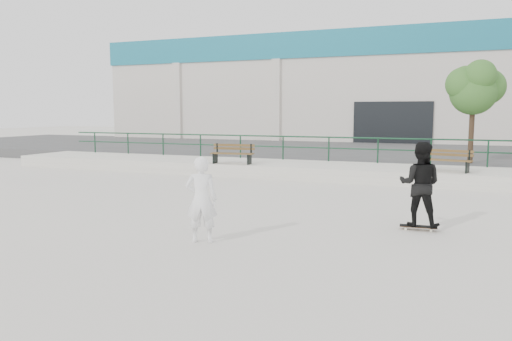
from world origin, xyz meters
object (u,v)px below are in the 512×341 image
at_px(standing_skater, 420,184).
at_px(seated_skater, 201,200).
at_px(bench_left, 233,154).
at_px(skateboard, 418,227).
at_px(tree, 474,87).
at_px(bench_right, 447,161).

xyz_separation_m(standing_skater, seated_skater, (-3.89, -2.65, -0.16)).
relative_size(bench_left, seated_skater, 1.03).
distance_m(skateboard, seated_skater, 4.77).
relative_size(bench_left, tree, 0.43).
distance_m(bench_right, tree, 4.38).
relative_size(bench_right, skateboard, 2.17).
xyz_separation_m(bench_right, seated_skater, (-4.30, -9.82, -0.03)).
bearing_deg(seated_skater, tree, -131.16).
bearing_deg(bench_left, standing_skater, -48.21).
xyz_separation_m(bench_right, skateboard, (-0.41, -7.18, -0.80)).
bearing_deg(bench_right, standing_skater, -81.30).
bearing_deg(bench_left, bench_right, -3.27).
bearing_deg(bench_left, skateboard, -48.21).
bearing_deg(bench_right, seated_skater, -101.66).
bearing_deg(tree, standing_skater, -96.83).
relative_size(skateboard, seated_skater, 0.47).
bearing_deg(skateboard, seated_skater, -150.06).
distance_m(tree, seated_skater, 14.43).
bearing_deg(skateboard, tree, 78.87).
height_order(bench_left, standing_skater, standing_skater).
relative_size(bench_left, bench_right, 1.02).
bearing_deg(standing_skater, skateboard, 29.46).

